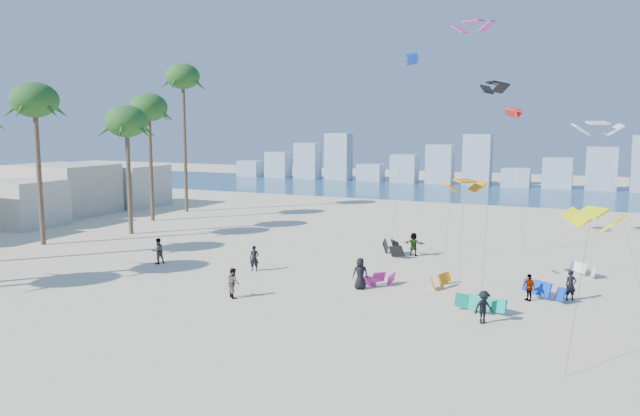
% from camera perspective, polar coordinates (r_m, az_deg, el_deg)
% --- Properties ---
extents(ground, '(220.00, 220.00, 0.00)m').
position_cam_1_polar(ground, '(29.07, -19.26, -12.44)').
color(ground, beige).
rests_on(ground, ground).
extents(ocean, '(220.00, 220.00, 0.00)m').
position_cam_1_polar(ocean, '(94.01, 12.59, 1.60)').
color(ocean, navy).
rests_on(ocean, ground).
extents(kitesurfer_near, '(0.74, 0.60, 1.74)m').
position_cam_1_polar(kitesurfer_near, '(41.51, -6.20, -4.74)').
color(kitesurfer_near, black).
rests_on(kitesurfer_near, ground).
extents(kitesurfer_mid, '(1.07, 1.03, 1.73)m').
position_cam_1_polar(kitesurfer_mid, '(35.40, -8.16, -6.98)').
color(kitesurfer_mid, gray).
rests_on(kitesurfer_mid, ground).
extents(kitesurfers_far, '(28.14, 14.92, 1.91)m').
position_cam_1_polar(kitesurfers_far, '(39.13, 5.40, -5.47)').
color(kitesurfers_far, black).
rests_on(kitesurfers_far, ground).
extents(grounded_kites, '(15.70, 14.41, 1.01)m').
position_cam_1_polar(grounded_kites, '(39.77, 13.20, -6.09)').
color(grounded_kites, '#CE2D95').
rests_on(grounded_kites, ground).
extents(flying_kites, '(25.57, 30.14, 18.11)m').
position_cam_1_polar(flying_kites, '(43.02, 18.99, 9.34)').
color(flying_kites, orange).
rests_on(flying_kites, ground).
extents(palm_row, '(8.51, 44.80, 16.71)m').
position_cam_1_polar(palm_row, '(54.08, -24.49, 9.03)').
color(palm_row, brown).
rests_on(palm_row, ground).
extents(distant_skyline, '(85.00, 3.00, 8.40)m').
position_cam_1_polar(distant_skyline, '(103.75, 13.15, 3.85)').
color(distant_skyline, '#9EADBF').
rests_on(distant_skyline, ground).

